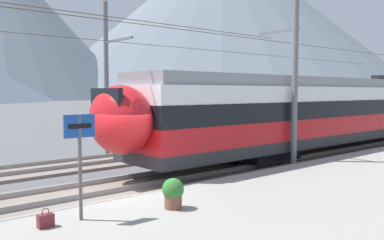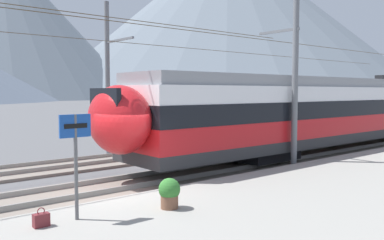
# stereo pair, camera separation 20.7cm
# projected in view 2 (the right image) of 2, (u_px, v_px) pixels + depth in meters

# --- Properties ---
(ground_plane) EXTENTS (400.00, 400.00, 0.00)m
(ground_plane) POSITION_uv_depth(u_px,v_px,m) (115.00, 201.00, 11.84)
(ground_plane) COLOR #565659
(track_near) EXTENTS (120.00, 3.00, 0.28)m
(track_near) POSITION_uv_depth(u_px,v_px,m) (96.00, 191.00, 12.80)
(track_near) COLOR slate
(track_near) RESTS_ON ground
(track_far) EXTENTS (120.00, 3.00, 0.28)m
(track_far) POSITION_uv_depth(u_px,v_px,m) (42.00, 169.00, 16.45)
(track_far) COLOR slate
(track_far) RESTS_ON ground
(train_near_platform) EXTENTS (34.57, 3.00, 4.27)m
(train_near_platform) POSITION_uv_depth(u_px,v_px,m) (369.00, 108.00, 23.74)
(train_near_platform) COLOR #2D2D30
(train_near_platform) RESTS_ON track_near
(train_far_track) EXTENTS (30.24, 2.95, 4.27)m
(train_far_track) POSITION_uv_depth(u_px,v_px,m) (350.00, 104.00, 31.48)
(train_far_track) COLOR #2D2D30
(train_far_track) RESTS_ON track_far
(catenary_mast_mid) EXTENTS (44.80, 2.00, 7.63)m
(catenary_mast_mid) POSITION_uv_depth(u_px,v_px,m) (293.00, 72.00, 16.34)
(catenary_mast_mid) COLOR slate
(catenary_mast_mid) RESTS_ON ground
(catenary_mast_far_side) EXTENTS (44.80, 2.66, 7.70)m
(catenary_mast_far_side) POSITION_uv_depth(u_px,v_px,m) (109.00, 75.00, 20.56)
(catenary_mast_far_side) COLOR slate
(catenary_mast_far_side) RESTS_ON ground
(platform_sign) EXTENTS (0.70, 0.08, 2.31)m
(platform_sign) POSITION_uv_depth(u_px,v_px,m) (75.00, 143.00, 8.83)
(platform_sign) COLOR #59595B
(platform_sign) RESTS_ON platform_slab
(handbag_near_sign) EXTENTS (0.32, 0.18, 0.41)m
(handbag_near_sign) POSITION_uv_depth(u_px,v_px,m) (41.00, 220.00, 8.46)
(handbag_near_sign) COLOR maroon
(handbag_near_sign) RESTS_ON platform_slab
(potted_plant_platform_edge) EXTENTS (0.53, 0.53, 0.73)m
(potted_plant_platform_edge) POSITION_uv_depth(u_px,v_px,m) (169.00, 192.00, 9.78)
(potted_plant_platform_edge) COLOR brown
(potted_plant_platform_edge) RESTS_ON platform_slab
(mountain_central_peak) EXTENTS (121.62, 121.62, 66.75)m
(mountain_central_peak) POSITION_uv_depth(u_px,v_px,m) (0.00, 22.00, 179.01)
(mountain_central_peak) COLOR slate
(mountain_central_peak) RESTS_ON ground
(mountain_right_ridge) EXTENTS (213.51, 213.51, 90.39)m
(mountain_right_ridge) POSITION_uv_depth(u_px,v_px,m) (228.00, 19.00, 236.66)
(mountain_right_ridge) COLOR slate
(mountain_right_ridge) RESTS_ON ground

